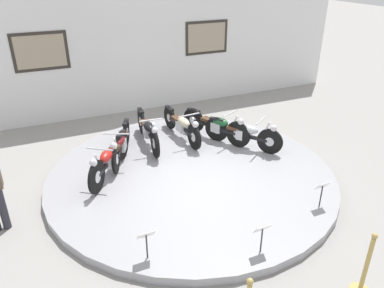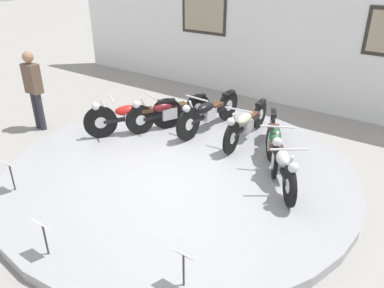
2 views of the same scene
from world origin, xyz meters
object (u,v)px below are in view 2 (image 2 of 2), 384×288
motorcycle_red (132,115)px  motorcycle_cream (246,123)px  motorcycle_green (274,139)px  visitor_standing (34,87)px  motorcycle_black (208,112)px  motorcycle_maroon (168,111)px  info_placard_front_left (10,169)px  motorcycle_silver (280,161)px  info_placard_front_centre (43,230)px  info_placard_front_right (183,260)px

motorcycle_red → motorcycle_cream: (2.02, 1.02, -0.02)m
motorcycle_green → visitor_standing: (-4.84, -1.40, 0.42)m
motorcycle_black → visitor_standing: (-3.22, -1.78, 0.41)m
motorcycle_maroon → info_placard_front_left: 3.28m
motorcycle_black → motorcycle_green: 1.66m
motorcycle_silver → visitor_standing: bearing=-171.8°
info_placard_front_centre → motorcycle_red: bearing=116.6°
info_placard_front_centre → visitor_standing: bearing=146.6°
motorcycle_cream → info_placard_front_left: motorcycle_cream is taller
motorcycle_maroon → motorcycle_silver: size_ratio=1.12×
motorcycle_silver → motorcycle_cream: bearing=138.4°
motorcycle_maroon → info_placard_front_left: motorcycle_maroon is taller
motorcycle_green → info_placard_front_left: motorcycle_green is taller
motorcycle_red → motorcycle_maroon: size_ratio=0.93×
info_placard_front_right → visitor_standing: (-5.28, 1.85, 0.43)m
motorcycle_black → motorcycle_cream: bearing=-0.3°
motorcycle_black → info_placard_front_centre: size_ratio=3.93×
info_placard_front_right → motorcycle_red: bearing=140.9°
motorcycle_silver → info_placard_front_right: bearing=-89.1°
motorcycle_red → info_placard_front_right: bearing=-39.1°
motorcycle_red → motorcycle_maroon: bearing=58.2°
motorcycle_cream → motorcycle_green: motorcycle_green is taller
motorcycle_silver → info_placard_front_centre: 3.54m
motorcycle_silver → motorcycle_red: bearing=180.0°
motorcycle_red → motorcycle_maroon: 0.76m
motorcycle_black → info_placard_front_left: motorcycle_black is taller
info_placard_front_right → motorcycle_silver: bearing=90.9°
motorcycle_black → motorcycle_green: motorcycle_black is taller
motorcycle_maroon → motorcycle_silver: same height
info_placard_front_left → motorcycle_red: bearing=89.1°
motorcycle_black → info_placard_front_left: bearing=-108.2°
motorcycle_cream → visitor_standing: size_ratio=1.15×
motorcycle_red → info_placard_front_centre: 3.54m
motorcycle_green → info_placard_front_left: 4.30m
motorcycle_cream → info_placard_front_left: size_ratio=3.82×
motorcycle_green → info_placard_front_right: bearing=-82.3°
motorcycle_maroon → motorcycle_green: motorcycle_green is taller
info_placard_front_right → visitor_standing: 5.61m
info_placard_front_left → visitor_standing: 2.78m
motorcycle_silver → info_placard_front_right: size_ratio=3.16×
motorcycle_maroon → info_placard_front_centre: bearing=-72.7°
motorcycle_red → motorcycle_maroon: (0.40, 0.64, -0.02)m
motorcycle_maroon → info_placard_front_right: 4.30m
motorcycle_red → motorcycle_green: motorcycle_red is taller
motorcycle_black → motorcycle_red: bearing=-138.3°
motorcycle_silver → visitor_standing: visitor_standing is taller
motorcycle_silver → info_placard_front_right: motorcycle_silver is taller
motorcycle_red → info_placard_front_centre: bearing=-63.4°
motorcycle_maroon → motorcycle_black: 0.84m
motorcycle_red → motorcycle_black: bearing=41.7°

